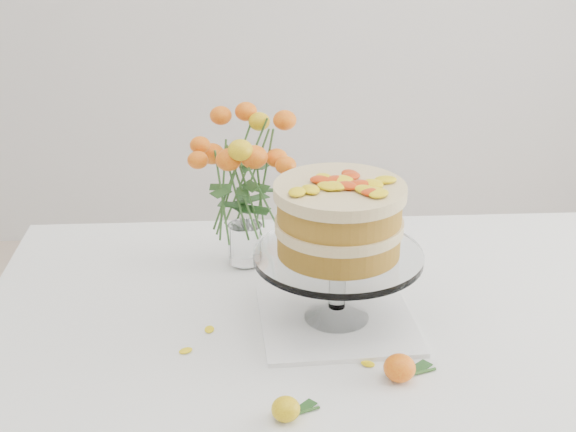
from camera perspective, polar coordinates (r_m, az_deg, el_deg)
name	(u,v)px	position (r m, az deg, el deg)	size (l,w,h in m)	color
table	(343,348)	(1.62, 3.92, -9.38)	(1.43, 0.93, 0.76)	tan
napkin	(336,319)	(1.55, 3.46, -7.31)	(0.29, 0.29, 0.01)	white
cake_stand	(339,227)	(1.46, 3.64, -0.76)	(0.32, 0.32, 0.28)	silver
rose_vase	(244,170)	(1.67, -3.18, 3.29)	(0.32, 0.32, 0.37)	silver
loose_rose_near	(286,409)	(1.29, -0.15, -13.57)	(0.08, 0.05, 0.04)	yellow
loose_rose_far	(400,368)	(1.39, 7.96, -10.65)	(0.10, 0.05, 0.05)	#E6450B
stray_petal_a	(285,342)	(1.48, -0.19, -8.93)	(0.03, 0.02, 0.00)	yellow
stray_petal_b	(342,352)	(1.46, 3.88, -9.63)	(0.03, 0.02, 0.00)	yellow
stray_petal_c	(368,364)	(1.43, 5.70, -10.43)	(0.03, 0.02, 0.00)	yellow
stray_petal_d	(209,330)	(1.52, -5.61, -8.04)	(0.03, 0.02, 0.00)	yellow
stray_petal_e	(186,351)	(1.47, -7.29, -9.49)	(0.03, 0.02, 0.00)	yellow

